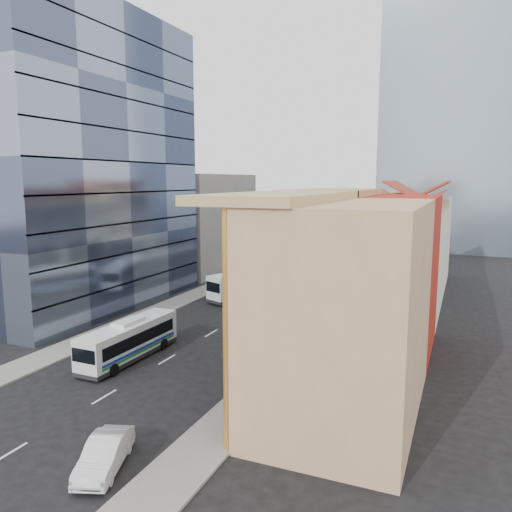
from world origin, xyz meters
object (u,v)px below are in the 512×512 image
at_px(office_tower, 81,162).
at_px(bus_right, 265,301).
at_px(bus_left_far, 249,283).
at_px(sedan_right, 105,454).
at_px(shophouse_tan, 347,309).
at_px(bus_left_near, 129,339).

bearing_deg(office_tower, bus_right, 8.08).
distance_m(bus_left_far, sedan_right, 34.55).
bearing_deg(bus_right, bus_left_far, 105.74).
distance_m(bus_left_far, bus_right, 8.23).
xyz_separation_m(office_tower, bus_left_far, (14.65, 9.49, -13.30)).
relative_size(office_tower, bus_left_far, 2.82).
distance_m(shophouse_tan, bus_left_near, 17.31).
bearing_deg(bus_left_near, bus_right, 72.46).
xyz_separation_m(bus_left_near, bus_right, (4.97, 14.73, 0.09)).
height_order(office_tower, sedan_right, office_tower).
xyz_separation_m(shophouse_tan, office_tower, (-31.00, 14.00, 9.00)).
bearing_deg(bus_left_far, shophouse_tan, -33.35).
height_order(bus_left_far, sedan_right, bus_left_far).
bearing_deg(office_tower, sedan_right, -47.47).
relative_size(bus_left_near, sedan_right, 2.14).
relative_size(bus_left_far, bus_right, 1.06).
relative_size(shophouse_tan, bus_right, 1.40).
bearing_deg(office_tower, bus_left_near, -39.76).
relative_size(shophouse_tan, office_tower, 0.47).
height_order(bus_left_far, bus_right, bus_left_far).
distance_m(office_tower, bus_left_far, 21.94).
bearing_deg(bus_left_near, shophouse_tan, -5.82).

